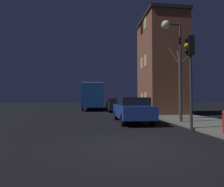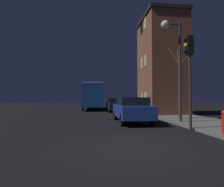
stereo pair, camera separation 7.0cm
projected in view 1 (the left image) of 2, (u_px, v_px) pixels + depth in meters
The scene contains 8 objects.
ground_plane at pixel (134, 146), 5.40m from camera, with size 120.00×120.00×0.00m, color black.
brick_building at pixel (161, 65), 17.10m from camera, with size 3.73×5.11×9.38m.
streetlamp at pixel (173, 47), 10.39m from camera, with size 1.22×0.50×6.00m.
traffic_light at pixel (190, 63), 8.13m from camera, with size 0.43×0.24×4.41m.
bare_tree at pixel (180, 86), 12.08m from camera, with size 1.49×1.29×5.16m.
bus at pixel (93, 95), 25.19m from camera, with size 2.58×10.83×3.44m.
car_near_lane at pixel (132, 109), 10.85m from camera, with size 1.82×4.38×1.55m.
car_mid_lane at pixel (115, 105), 20.14m from camera, with size 1.74×4.67×1.51m.
Camera 1 is at (-1.28, -5.34, 1.45)m, focal length 28.00 mm.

